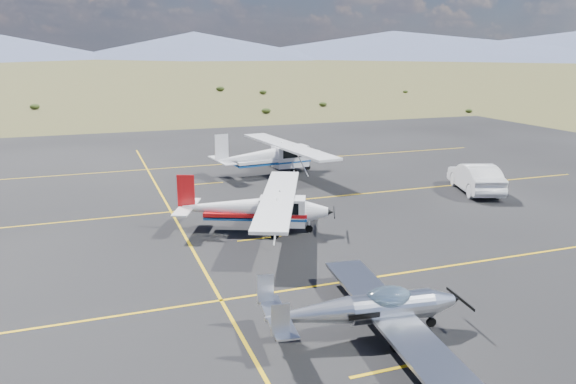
{
  "coord_description": "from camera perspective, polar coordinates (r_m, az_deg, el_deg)",
  "views": [
    {
      "loc": [
        -9.69,
        -14.71,
        8.02
      ],
      "look_at": [
        -1.15,
        8.96,
        1.6
      ],
      "focal_mm": 35.0,
      "sensor_mm": 36.0,
      "label": 1
    }
  ],
  "objects": [
    {
      "name": "ground",
      "position": [
        19.35,
        12.51,
        -10.53
      ],
      "size": [
        1600.0,
        1600.0,
        0.0
      ],
      "primitive_type": "plane",
      "color": "#383D1C",
      "rests_on": "ground"
    },
    {
      "name": "apron",
      "position": [
        25.09,
        4.0,
        -4.36
      ],
      "size": [
        72.0,
        72.0,
        0.02
      ],
      "primitive_type": "cube",
      "color": "black",
      "rests_on": "ground"
    },
    {
      "name": "aircraft_low_wing",
      "position": [
        16.5,
        8.19,
        -11.66
      ],
      "size": [
        5.78,
        8.02,
        1.74
      ],
      "rotation": [
        0.0,
        0.0,
        -0.11
      ],
      "color": "silver",
      "rests_on": "apron"
    },
    {
      "name": "aircraft_cessna",
      "position": [
        25.17,
        -3.3,
        -1.56
      ],
      "size": [
        7.36,
        9.9,
        2.58
      ],
      "rotation": [
        0.0,
        0.0,
        -0.4
      ],
      "color": "white",
      "rests_on": "apron"
    },
    {
      "name": "aircraft_plain",
      "position": [
        36.88,
        -1.62,
        3.77
      ],
      "size": [
        6.87,
        11.38,
        2.87
      ],
      "rotation": [
        0.0,
        0.0,
        0.12
      ],
      "color": "white",
      "rests_on": "apron"
    },
    {
      "name": "sedan",
      "position": [
        34.05,
        18.51,
        1.4
      ],
      "size": [
        3.29,
        5.39,
        1.68
      ],
      "primitive_type": "imported",
      "rotation": [
        0.0,
        0.0,
        2.82
      ],
      "color": "white",
      "rests_on": "apron"
    }
  ]
}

